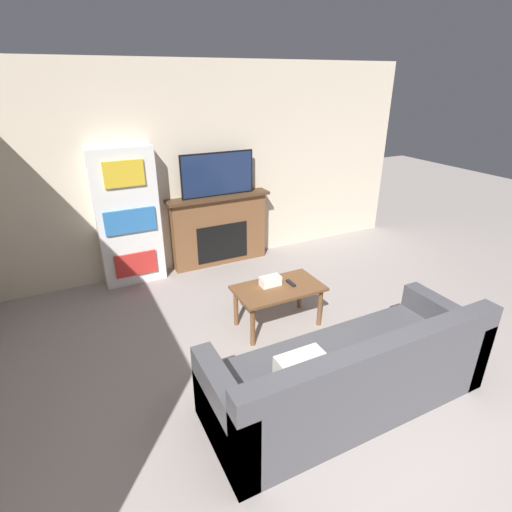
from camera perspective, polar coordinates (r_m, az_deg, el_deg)
The scene contains 9 objects.
ground_plane at distance 3.27m, azimuth 20.85°, elevation -27.69°, with size 18.00×18.00×0.00m, color #9E938E.
wall_back at distance 5.54m, azimuth -7.89°, elevation 12.17°, with size 6.44×0.06×2.70m.
fireplace at distance 5.70m, azimuth -5.27°, elevation 3.81°, with size 1.46×0.28×1.00m.
tv at distance 5.46m, azimuth -5.51°, elevation 11.54°, with size 1.02×0.03×0.59m.
couch at distance 3.45m, azimuth 13.14°, elevation -16.33°, with size 2.33×0.86×0.82m.
coffee_table at distance 4.25m, azimuth 3.21°, elevation -5.26°, with size 0.93×0.53×0.47m.
tissue_box at distance 4.23m, azimuth 2.07°, elevation -3.58°, with size 0.22×0.12×0.10m.
remote_control at distance 4.28m, azimuth 5.00°, elevation -3.87°, with size 0.04×0.15×0.02m.
bookshelf at distance 5.27m, azimuth -17.80°, elevation 5.21°, with size 0.76×0.29×1.75m.
Camera 1 is at (-1.74, -1.18, 2.50)m, focal length 28.00 mm.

